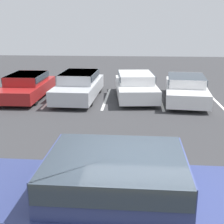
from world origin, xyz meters
TOP-DOWN VIEW (x-y plane):
  - stall_stripe_a at (-6.95, 10.46)m, footprint 0.12×4.41m
  - stall_stripe_b at (-4.31, 10.46)m, footprint 0.12×4.41m
  - stall_stripe_c at (-1.67, 10.46)m, footprint 0.12×4.41m
  - stall_stripe_d at (0.97, 10.46)m, footprint 0.12×4.41m
  - stall_stripe_e at (3.62, 10.46)m, footprint 0.12×4.41m
  - pickup_truck at (-0.25, -0.13)m, footprint 6.03×2.05m
  - parked_sedan_a at (-5.59, 10.30)m, footprint 1.80×4.47m
  - parked_sedan_b at (-3.00, 10.39)m, footprint 1.95×4.82m
  - parked_sedan_c at (-0.24, 10.64)m, footprint 2.22×4.60m
  - parked_sedan_d at (2.15, 10.27)m, footprint 2.26×4.79m

SIDE VIEW (x-z plane):
  - stall_stripe_a at x=-6.95m, z-range 0.00..0.01m
  - stall_stripe_b at x=-4.31m, z-range 0.00..0.01m
  - stall_stripe_c at x=-1.67m, z-range 0.00..0.01m
  - stall_stripe_d at x=0.97m, z-range 0.00..0.01m
  - stall_stripe_e at x=3.62m, z-range 0.00..0.01m
  - parked_sedan_d at x=2.15m, z-range 0.04..1.23m
  - parked_sedan_a at x=-5.59m, z-range 0.04..1.24m
  - parked_sedan_c at x=-0.24m, z-range 0.04..1.28m
  - parked_sedan_b at x=-3.00m, z-range 0.04..1.34m
  - pickup_truck at x=-0.25m, z-range 0.00..1.69m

